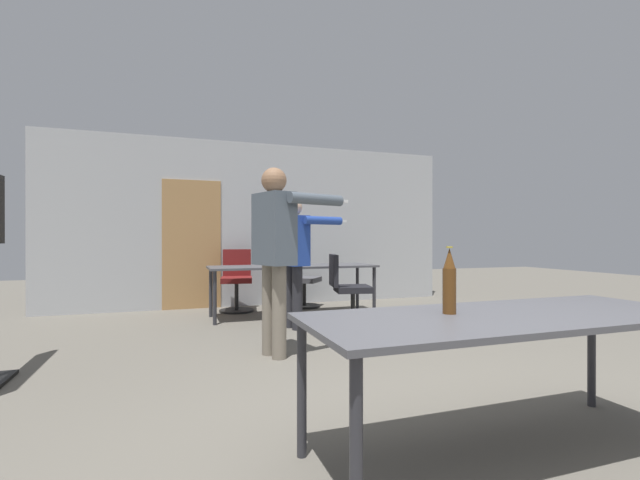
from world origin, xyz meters
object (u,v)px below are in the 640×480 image
(person_far_watching, at_px, (275,242))
(beer_bottle, at_px, (449,282))
(office_chair_far_left, at_px, (300,281))
(office_chair_near_pushed, at_px, (237,282))
(person_right_polo, at_px, (295,250))
(office_chair_mid_tucked, at_px, (347,291))

(person_far_watching, height_order, beer_bottle, person_far_watching)
(office_chair_far_left, distance_m, office_chair_near_pushed, 1.04)
(person_right_polo, xyz_separation_m, office_chair_mid_tucked, (0.77, 0.14, -0.55))
(office_chair_far_left, relative_size, beer_bottle, 2.63)
(office_chair_mid_tucked, bearing_deg, person_right_polo, -67.58)
(office_chair_mid_tucked, bearing_deg, beer_bottle, -2.37)
(office_chair_far_left, bearing_deg, office_chair_mid_tucked, 45.56)
(person_right_polo, bearing_deg, office_chair_mid_tucked, 84.58)
(person_far_watching, distance_m, office_chair_near_pushed, 2.78)
(person_right_polo, distance_m, office_chair_mid_tucked, 0.96)
(person_far_watching, bearing_deg, person_right_polo, 137.63)
(person_far_watching, bearing_deg, office_chair_near_pushed, 161.18)
(beer_bottle, bearing_deg, person_right_polo, 88.30)
(office_chair_far_left, relative_size, office_chair_near_pushed, 0.96)
(office_chair_far_left, height_order, beer_bottle, beer_bottle)
(office_chair_mid_tucked, bearing_deg, office_chair_far_left, -159.41)
(person_right_polo, height_order, office_chair_mid_tucked, person_right_polo)
(person_right_polo, relative_size, beer_bottle, 4.68)
(person_far_watching, relative_size, office_chair_near_pushed, 1.88)
(person_right_polo, height_order, person_far_watching, person_far_watching)
(person_right_polo, xyz_separation_m, office_chair_near_pushed, (-0.49, 1.55, -0.52))
(office_chair_far_left, bearing_deg, person_right_polo, 18.19)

